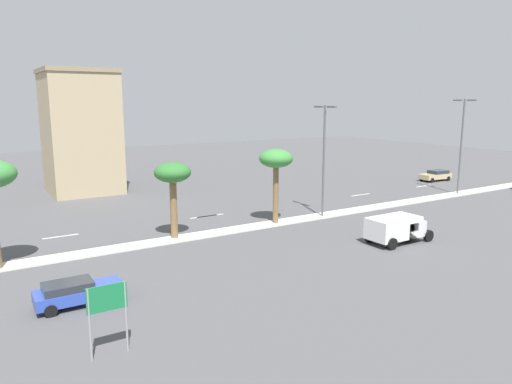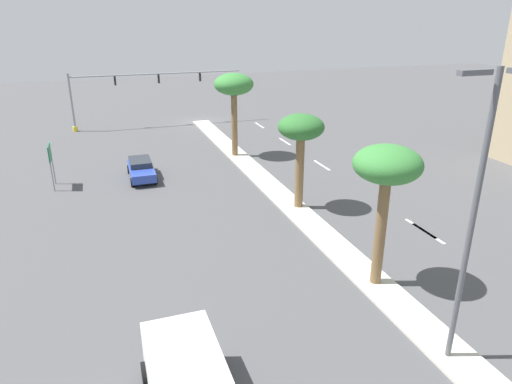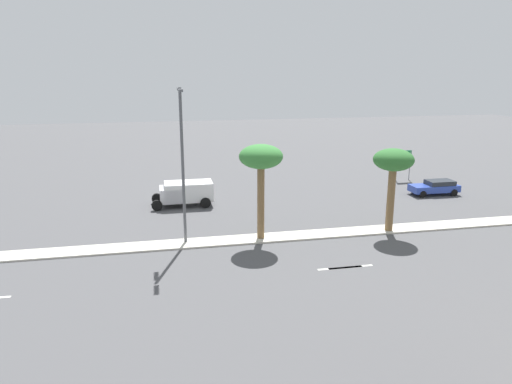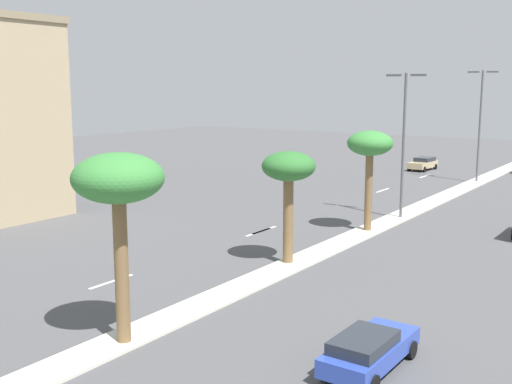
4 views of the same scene
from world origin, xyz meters
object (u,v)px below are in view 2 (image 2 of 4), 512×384
object	(u,v)px
palm_tree_inboard	(234,87)
palm_tree_left	(301,131)
street_lamp_left	(475,204)
traffic_signal_gantry	(123,90)
palm_tree_outboard	(387,170)
sedan_blue_trailing	(141,169)
directional_road_sign	(50,157)

from	to	relation	value
palm_tree_inboard	palm_tree_left	xyz separation A→B (m)	(-0.55, 12.49, -0.97)
street_lamp_left	traffic_signal_gantry	bearing A→B (deg)	-78.89
palm_tree_left	palm_tree_outboard	distance (m)	9.53
street_lamp_left	palm_tree_inboard	bearing A→B (deg)	-90.01
palm_tree_inboard	palm_tree_left	size ratio (longest dim) A/B	1.17
palm_tree_outboard	sedan_blue_trailing	size ratio (longest dim) A/B	1.44
palm_tree_left	sedan_blue_trailing	world-z (taller)	palm_tree_left
palm_tree_inboard	street_lamp_left	size ratio (longest dim) A/B	0.69
palm_tree_left	palm_tree_outboard	bearing A→B (deg)	88.11
traffic_signal_gantry	street_lamp_left	distance (m)	42.49
traffic_signal_gantry	palm_tree_inboard	world-z (taller)	palm_tree_inboard
traffic_signal_gantry	street_lamp_left	xyz separation A→B (m)	(-8.18, 41.65, 2.01)
traffic_signal_gantry	street_lamp_left	bearing A→B (deg)	101.11
directional_road_sign	palm_tree_outboard	xyz separation A→B (m)	(-14.85, 18.75, 3.28)
street_lamp_left	sedan_blue_trailing	distance (m)	25.99
street_lamp_left	sedan_blue_trailing	size ratio (longest dim) A/B	2.26
palm_tree_inboard	sedan_blue_trailing	distance (m)	10.46
palm_tree_outboard	street_lamp_left	world-z (taller)	street_lamp_left
directional_road_sign	palm_tree_inboard	xyz separation A→B (m)	(-14.61, -3.24, 3.71)
directional_road_sign	palm_tree_inboard	bearing A→B (deg)	-167.49
directional_road_sign	palm_tree_left	size ratio (longest dim) A/B	0.53
directional_road_sign	street_lamp_left	xyz separation A→B (m)	(-14.61, 23.94, 3.79)
traffic_signal_gantry	palm_tree_outboard	size ratio (longest dim) A/B	2.84
directional_road_sign	street_lamp_left	distance (m)	28.30
palm_tree_outboard	street_lamp_left	xyz separation A→B (m)	(0.24, 5.19, 0.51)
palm_tree_outboard	directional_road_sign	bearing A→B (deg)	-51.62
sedan_blue_trailing	traffic_signal_gantry	bearing A→B (deg)	-90.80
traffic_signal_gantry	directional_road_sign	world-z (taller)	traffic_signal_gantry
palm_tree_left	sedan_blue_trailing	size ratio (longest dim) A/B	1.32
directional_road_sign	street_lamp_left	world-z (taller)	street_lamp_left
palm_tree_outboard	street_lamp_left	size ratio (longest dim) A/B	0.64
palm_tree_inboard	palm_tree_outboard	xyz separation A→B (m)	(-0.24, 22.00, -0.42)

